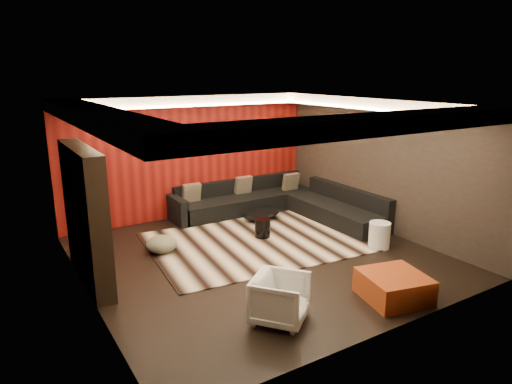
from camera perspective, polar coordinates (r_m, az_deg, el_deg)
floor at (r=8.48m, az=0.41°, el=-8.10°), size 6.00×6.00×0.02m
ceiling at (r=7.83m, az=0.45°, el=11.27°), size 6.00×6.00×0.02m
wall_back at (r=10.65m, az=-8.24°, el=4.44°), size 6.00×0.02×2.80m
wall_left at (r=6.97m, az=-21.02°, el=-1.97°), size 0.02×6.00×2.80m
wall_right at (r=9.94m, az=15.32°, el=3.31°), size 0.02×6.00×2.80m
red_feature_wall at (r=10.62m, az=-8.16°, el=4.40°), size 5.98×0.05×2.78m
soffit_back at (r=10.22m, az=-7.80°, el=11.31°), size 6.00×0.60×0.22m
soffit_front at (r=5.74m, az=15.10°, el=8.25°), size 6.00×0.60×0.22m
soffit_left at (r=6.80m, az=-19.45°, el=8.88°), size 0.60×4.80×0.22m
soffit_right at (r=9.55m, az=14.55°, el=10.74°), size 0.60×4.80×0.22m
cove_back at (r=9.91m, az=-6.96°, el=10.71°), size 4.80×0.08×0.04m
cove_front at (r=5.99m, az=12.67°, el=7.79°), size 4.80×0.08×0.04m
cove_left at (r=6.89m, az=-16.61°, el=8.41°), size 0.08×4.80×0.04m
cove_right at (r=9.31m, az=13.04°, el=10.18°), size 0.08×4.80×0.04m
tv_surround at (r=7.65m, az=-20.52°, el=-2.82°), size 0.30×2.00×2.20m
tv_screen at (r=7.59m, az=-19.58°, el=-0.13°), size 0.04×1.30×0.80m
tv_shelf at (r=7.81m, az=-19.11°, el=-5.46°), size 0.04×1.60×0.04m
rug at (r=9.13m, az=-0.28°, el=-6.27°), size 4.26×3.36×0.02m
coffee_table at (r=10.44m, az=0.75°, el=-2.90°), size 1.47×1.47×0.19m
drum_stool at (r=9.31m, az=0.82°, el=-4.54°), size 0.33×0.33×0.37m
striped_pouf at (r=8.73m, az=-11.73°, el=-6.41°), size 0.65×0.65×0.32m
white_side_table at (r=9.11m, az=15.17°, el=-5.22°), size 0.51×0.51×0.51m
orange_ottoman at (r=7.23m, az=16.83°, el=-11.26°), size 1.05×1.05×0.39m
armchair at (r=6.33m, az=3.05°, el=-13.19°), size 1.00×1.00×0.66m
sectional_sofa at (r=10.76m, az=2.96°, el=-1.55°), size 3.65×3.50×0.75m
throw_pillows at (r=10.98m, az=-1.58°, el=0.73°), size 2.98×0.54×0.44m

